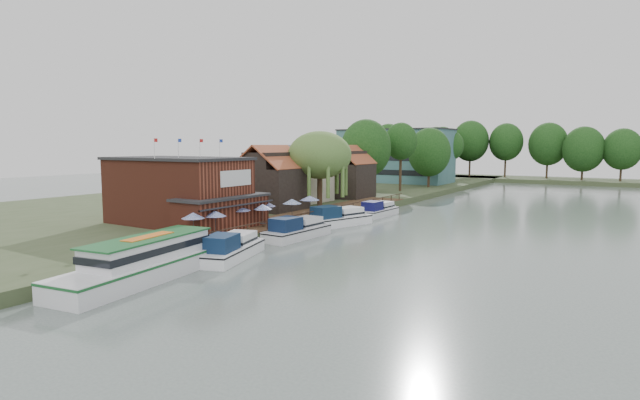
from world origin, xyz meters
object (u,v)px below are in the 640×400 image
Objects in this scene: umbrella_3 at (263,216)px; umbrella_6 at (310,205)px; cottage_c at (348,172)px; umbrella_1 at (215,223)px; cruiser_3 at (378,208)px; umbrella_4 at (266,212)px; cruiser_1 at (297,227)px; willow at (320,170)px; cottage_a at (271,178)px; cruiser_2 at (338,215)px; umbrella_0 at (193,225)px; umbrella_2 at (239,217)px; swan at (200,258)px; pub at (191,191)px; cottage_b at (296,173)px; hotel_block at (395,155)px; umbrella_5 at (292,209)px; tour_boat at (142,259)px; cruiser_0 at (231,245)px.

umbrella_3 is 0.97× the size of umbrella_6.
cottage_c is 3.58× the size of umbrella_1.
cruiser_3 is (3.91, 10.85, -1.21)m from umbrella_6.
umbrella_1 is at bearing -96.32° from cruiser_3.
umbrella_4 is 0.24× the size of cruiser_1.
willow is 4.39× the size of umbrella_1.
umbrella_1 is (7.88, -18.46, -2.96)m from cottage_a.
cottage_c reaches higher than umbrella_1.
cruiser_3 is (0.48, 9.89, -0.15)m from cruiser_2.
umbrella_6 is (0.55, 18.19, 0.00)m from umbrella_0.
swan is at bearing -68.48° from umbrella_2.
pub is 2.08× the size of cottage_b.
umbrella_6 is at bearing -75.83° from hotel_block.
cottage_a is 3.62× the size of umbrella_4.
cottage_b is 19.98m from umbrella_5.
umbrella_0 is (2.67, -25.51, -3.93)m from willow.
umbrella_1 is 0.24× the size of cruiser_1.
umbrella_2 is (6.03, 0.77, -2.36)m from pub.
umbrella_3 is 11.32m from swan.
tour_boat is (3.26, -17.54, -0.74)m from umbrella_3.
umbrella_2 is at bearing 109.95° from cruiser_0.
umbrella_1 is 1.00× the size of umbrella_5.
cottage_c is 19.32× the size of swan.
swan is (-0.64, -21.69, -1.01)m from cruiser_2.
cottage_c is (0.00, 34.00, 0.60)m from pub.
cottage_a is 3.50× the size of umbrella_6.
umbrella_3 is (1.23, 8.40, 0.00)m from umbrella_0.
swan is at bearing -75.64° from umbrella_4.
cottage_b is 4.04× the size of umbrella_4.
umbrella_6 is (7.72, -2.31, -2.96)m from cottage_a.
swan is at bearing -77.52° from hotel_block.
swan is (3.36, -13.11, -2.07)m from umbrella_4.
umbrella_5 is (1.00, 7.83, 0.00)m from umbrella_2.
tour_boat is (10.66, -14.64, -3.10)m from pub.
cruiser_0 is (4.33, -14.85, -1.12)m from umbrella_5.
willow is at bearing 80.07° from pub.
umbrella_6 is (14.72, -58.31, -4.86)m from hotel_block.
cottage_c is 3.58× the size of umbrella_4.
pub is 1.98× the size of cruiser_2.
cottage_c reaches higher than cruiser_1.
willow is at bearing 48.01° from cottage_a.
hotel_block is 10.69× the size of umbrella_0.
pub is 8.42× the size of umbrella_0.
cruiser_1 is at bearing 81.35° from tour_boat.
cottage_b is 15.28m from cruiser_3.
umbrella_0 and umbrella_4 have the same top height.
cottage_c is 42.02m from cruiser_0.
pub is 18.37m from tour_boat.
willow is 9.47m from cruiser_3.
umbrella_0 is 8.49m from umbrella_3.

